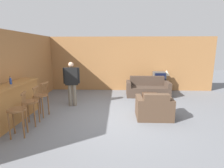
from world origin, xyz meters
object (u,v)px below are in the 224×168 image
couch_far (147,89)px  table_lamp (167,73)px  bottle (10,81)px  book_on_table (153,96)px  tv (159,77)px  armchair_near (154,108)px  person_by_window (72,82)px  bar_chair_mid (31,104)px  bar_chair_far (41,98)px  coffee_table (151,97)px  tv_unit (159,87)px  bar_chair_near (18,113)px

couch_far → table_lamp: 1.36m
bottle → table_lamp: size_ratio=0.41×
book_on_table → table_lamp: size_ratio=0.37×
couch_far → tv: (0.65, 0.71, 0.44)m
armchair_near → person_by_window: person_by_window is taller
bar_chair_mid → tv: 5.73m
table_lamp → couch_far: bearing=-144.2°
couch_far → person_by_window: (-2.94, -1.48, 0.59)m
couch_far → book_on_table: (-0.04, -1.40, 0.07)m
bar_chair_far → table_lamp: bar_chair_far is taller
armchair_near → coffee_table: armchair_near is taller
couch_far → coffee_table: 1.33m
armchair_near → person_by_window: (-2.73, 1.05, 0.59)m
tv_unit → person_by_window: size_ratio=0.63×
bottle → tv: bearing=35.6°
bar_chair_near → tv: bar_chair_near is taller
bar_chair_mid → couch_far: bearing=40.7°
bar_chair_near → book_on_table: (3.58, 2.34, -0.21)m
armchair_near → bottle: bearing=-175.7°
bar_chair_far → table_lamp: size_ratio=1.95×
bar_chair_mid → couch_far: (3.62, 3.12, -0.29)m
tv_unit → coffee_table: bearing=-109.5°
bar_chair_mid → bottle: (-0.67, 0.29, 0.59)m
bar_chair_mid → armchair_near: bar_chair_mid is taller
armchair_near → table_lamp: 3.50m
coffee_table → bottle: bottle is taller
coffee_table → book_on_table: bearing=-63.4°
tv_unit → bottle: bearing=-144.4°
bar_chair_far → tv: (4.27, 3.20, 0.15)m
bar_chair_near → tv: size_ratio=1.92×
tv → table_lamp: table_lamp is taller
bar_chair_mid → tv_unit: bar_chair_mid is taller
bottle → book_on_table: bearing=18.6°
tv → person_by_window: 4.20m
book_on_table → bottle: bearing=-161.4°
bar_chair_near → tv: (4.27, 4.45, 0.15)m
bar_chair_far → coffee_table: 3.75m
coffee_table → bottle: bearing=-160.4°
person_by_window → table_lamp: bearing=29.1°
tv → table_lamp: size_ratio=1.01×
coffee_table → bottle: 4.56m
tv → table_lamp: (0.34, 0.00, 0.18)m
bar_chair_near → bar_chair_mid: 0.62m
tv_unit → armchair_near: bearing=-104.9°
armchair_near → person_by_window: bearing=158.9°
person_by_window → bottle: bearing=-134.9°
tv → person_by_window: person_by_window is taller
bottle → person_by_window: person_by_window is taller
tv → bar_chair_far: bearing=-143.2°
bar_chair_far → book_on_table: 3.75m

